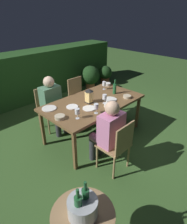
% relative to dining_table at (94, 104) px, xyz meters
% --- Properties ---
extents(ground_plane, '(16.00, 16.00, 0.00)m').
position_rel_dining_table_xyz_m(ground_plane, '(0.00, 0.00, -0.71)').
color(ground_plane, '#385B28').
extents(dining_table, '(1.86, 1.03, 0.76)m').
position_rel_dining_table_xyz_m(dining_table, '(0.00, 0.00, 0.00)').
color(dining_table, brown).
rests_on(dining_table, ground).
extents(chair_side_left_a, '(0.42, 0.40, 0.87)m').
position_rel_dining_table_xyz_m(chair_side_left_a, '(-0.42, -0.91, -0.22)').
color(chair_side_left_a, '#9E7A51').
rests_on(chair_side_left_a, ground).
extents(person_in_pink, '(0.38, 0.47, 1.15)m').
position_rel_dining_table_xyz_m(person_in_pink, '(-0.42, -0.71, -0.07)').
color(person_in_pink, '#C675A3').
rests_on(person_in_pink, ground).
extents(chair_side_right_b, '(0.42, 0.40, 0.87)m').
position_rel_dining_table_xyz_m(chair_side_right_b, '(0.42, 0.91, -0.22)').
color(chair_side_right_b, '#9E7A51').
rests_on(chair_side_right_b, ground).
extents(chair_side_right_a, '(0.42, 0.40, 0.87)m').
position_rel_dining_table_xyz_m(chair_side_right_a, '(-0.42, 0.91, -0.22)').
color(chair_side_right_a, '#9E7A51').
rests_on(chair_side_right_a, ground).
extents(person_in_green, '(0.38, 0.47, 1.15)m').
position_rel_dining_table_xyz_m(person_in_green, '(-0.42, 0.71, -0.07)').
color(person_in_green, '#4C7A5B').
rests_on(person_in_green, ground).
extents(lantern_centerpiece, '(0.15, 0.15, 0.27)m').
position_rel_dining_table_xyz_m(lantern_centerpiece, '(-0.09, 0.02, 0.20)').
color(lantern_centerpiece, black).
rests_on(lantern_centerpiece, dining_table).
extents(green_bottle_on_table, '(0.07, 0.07, 0.29)m').
position_rel_dining_table_xyz_m(green_bottle_on_table, '(0.55, -0.05, 0.16)').
color(green_bottle_on_table, '#1E5B2D').
rests_on(green_bottle_on_table, dining_table).
extents(wine_glass_a, '(0.08, 0.08, 0.17)m').
position_rel_dining_table_xyz_m(wine_glass_a, '(-0.62, -0.26, 0.17)').
color(wine_glass_a, silver).
rests_on(wine_glass_a, dining_table).
extents(wine_glass_b, '(0.08, 0.08, 0.17)m').
position_rel_dining_table_xyz_m(wine_glass_b, '(0.58, 0.26, 0.17)').
color(wine_glass_b, silver).
rests_on(wine_glass_b, dining_table).
extents(wine_glass_c, '(0.08, 0.08, 0.17)m').
position_rel_dining_table_xyz_m(wine_glass_c, '(-0.30, -0.35, 0.17)').
color(wine_glass_c, silver).
rests_on(wine_glass_c, dining_table).
extents(wine_glass_d, '(0.08, 0.08, 0.17)m').
position_rel_dining_table_xyz_m(wine_glass_d, '(0.08, -0.20, 0.17)').
color(wine_glass_d, silver).
rests_on(wine_glass_d, dining_table).
extents(plate_a, '(0.24, 0.24, 0.01)m').
position_rel_dining_table_xyz_m(plate_a, '(0.27, -0.18, 0.06)').
color(plate_a, silver).
rests_on(plate_a, dining_table).
extents(plate_b, '(0.25, 0.25, 0.01)m').
position_rel_dining_table_xyz_m(plate_b, '(-0.75, 0.33, 0.06)').
color(plate_b, silver).
rests_on(plate_b, dining_table).
extents(plate_c, '(0.21, 0.21, 0.01)m').
position_rel_dining_table_xyz_m(plate_c, '(-0.43, 0.09, 0.06)').
color(plate_c, white).
rests_on(plate_c, dining_table).
extents(plate_d, '(0.22, 0.22, 0.01)m').
position_rel_dining_table_xyz_m(plate_d, '(-0.27, -0.16, 0.06)').
color(plate_d, white).
rests_on(plate_d, dining_table).
extents(bowl_olives, '(0.16, 0.16, 0.05)m').
position_rel_dining_table_xyz_m(bowl_olives, '(-0.82, -0.07, 0.08)').
color(bowl_olives, '#BCAD8E').
rests_on(bowl_olives, dining_table).
extents(bowl_bread, '(0.16, 0.16, 0.06)m').
position_rel_dining_table_xyz_m(bowl_bread, '(0.02, -0.34, 0.08)').
color(bowl_bread, silver).
rests_on(bowl_bread, dining_table).
extents(bowl_salad, '(0.15, 0.15, 0.05)m').
position_rel_dining_table_xyz_m(bowl_salad, '(0.56, -0.35, 0.08)').
color(bowl_salad, '#BCAD8E').
rests_on(bowl_salad, dining_table).
extents(bowl_dip, '(0.14, 0.14, 0.05)m').
position_rel_dining_table_xyz_m(bowl_dip, '(0.81, 0.36, 0.08)').
color(bowl_dip, silver).
rests_on(bowl_dip, dining_table).
extents(ice_bucket, '(0.26, 0.26, 0.34)m').
position_rel_dining_table_xyz_m(ice_bucket, '(-1.60, -1.44, 0.09)').
color(ice_bucket, '#B2B7BF').
rests_on(ice_bucket, side_table).
extents(hedge_backdrop, '(5.90, 0.75, 1.28)m').
position_rel_dining_table_xyz_m(hedge_backdrop, '(0.00, 2.59, -0.07)').
color(hedge_backdrop, '#234C1E').
rests_on(hedge_backdrop, ground).
extents(potted_plant_by_hedge, '(0.56, 0.56, 0.77)m').
position_rel_dining_table_xyz_m(potted_plant_by_hedge, '(1.66, 1.76, -0.25)').
color(potted_plant_by_hedge, '#9E5133').
rests_on(potted_plant_by_hedge, ground).
extents(potted_plant_corner, '(0.43, 0.43, 0.63)m').
position_rel_dining_table_xyz_m(potted_plant_corner, '(2.40, 1.81, -0.35)').
color(potted_plant_corner, brown).
rests_on(potted_plant_corner, ground).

